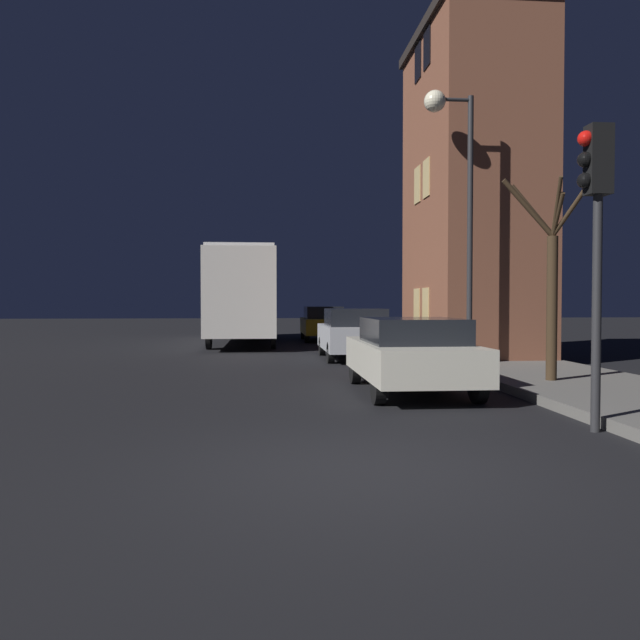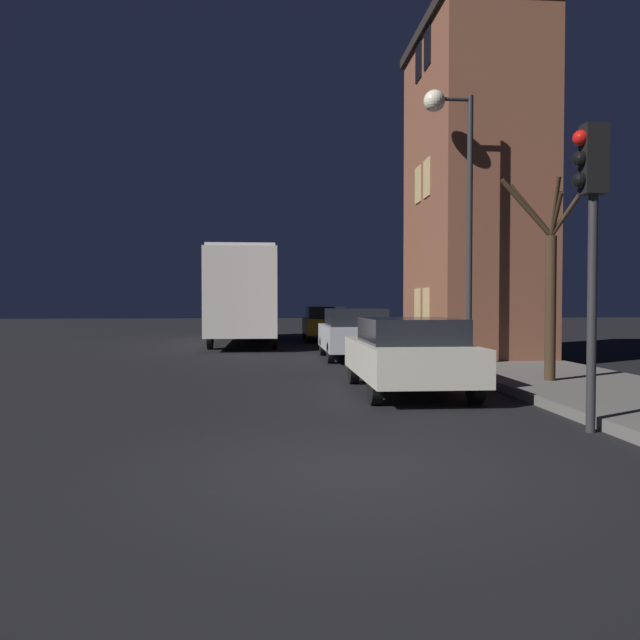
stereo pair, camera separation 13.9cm
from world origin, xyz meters
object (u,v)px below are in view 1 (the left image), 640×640
streetlamp (451,161)px  car_mid_lane (354,333)px  traffic_light (595,212)px  bus (244,290)px  bare_tree (549,279)px  car_near_lane (411,353)px  car_far_lane (323,323)px

streetlamp → car_mid_lane: size_ratio=1.68×
traffic_light → bus: traffic_light is taller
bare_tree → traffic_light: bearing=-107.6°
car_near_lane → bus: bearing=103.7°
bus → car_far_lane: bus is taller
bus → car_mid_lane: bus is taller
streetlamp → traffic_light: 7.60m
car_mid_lane → car_far_lane: (-0.12, 8.92, 0.01)m
traffic_light → car_mid_lane: size_ratio=1.00×
traffic_light → bare_tree: bare_tree is taller
bare_tree → car_mid_lane: size_ratio=0.98×
car_mid_lane → bare_tree: bearing=-66.7°
car_far_lane → car_mid_lane: bearing=-89.2°
streetlamp → car_near_lane: bearing=-117.3°
streetlamp → car_mid_lane: bearing=119.2°
bare_tree → car_far_lane: (-2.99, 15.61, -1.35)m
bus → car_mid_lane: 8.57m
traffic_light → car_mid_lane: 10.97m
streetlamp → car_near_lane: streetlamp is taller
car_mid_lane → car_far_lane: 8.92m
car_far_lane → bus: bearing=-160.0°
car_near_lane → car_far_lane: 15.88m
bus → car_near_lane: size_ratio=2.57×
streetlamp → car_far_lane: (-2.02, 12.32, -4.38)m
bare_tree → bus: bearing=114.0°
bare_tree → car_mid_lane: 7.41m
streetlamp → bare_tree: streetlamp is taller
bus → car_near_lane: bearing=-76.3°
streetlamp → traffic_light: size_ratio=1.68×
bus → car_far_lane: bearing=20.0°
bare_tree → car_mid_lane: bearing=113.3°
traffic_light → car_far_lane: 19.75m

